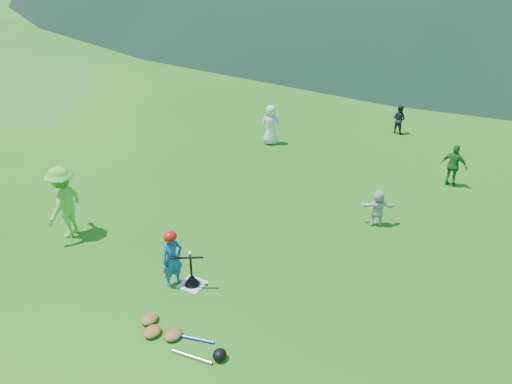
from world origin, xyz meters
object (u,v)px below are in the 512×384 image
at_px(batter_child, 172,259).
at_px(fielder_d, 378,208).
at_px(fielder_b, 399,119).
at_px(batting_tee, 192,280).
at_px(equipment_pile, 173,335).
at_px(home_plate, 192,284).
at_px(adult_coach, 64,202).
at_px(fielder_c, 454,166).
at_px(fielder_a, 271,125).

height_order(batter_child, fielder_d, batter_child).
bearing_deg(fielder_b, fielder_d, 113.60).
distance_m(batting_tee, equipment_pile, 1.43).
bearing_deg(home_plate, fielder_d, 58.72).
height_order(adult_coach, fielder_c, adult_coach).
distance_m(batter_child, fielder_b, 10.43).
height_order(fielder_a, fielder_d, fielder_a).
xyz_separation_m(home_plate, batting_tee, (0.00, 0.00, 0.12)).
height_order(fielder_b, batting_tee, fielder_b).
bearing_deg(batter_child, fielder_c, -5.66).
relative_size(fielder_a, batting_tee, 1.87).
height_order(batter_child, fielder_a, fielder_a).
xyz_separation_m(batter_child, fielder_c, (3.82, 7.09, -0.00)).
bearing_deg(equipment_pile, adult_coach, 160.48).
relative_size(fielder_d, batting_tee, 1.32).
bearing_deg(fielder_b, adult_coach, 77.61).
height_order(home_plate, fielder_a, fielder_a).
xyz_separation_m(home_plate, fielder_c, (3.51, 6.93, 0.58)).
xyz_separation_m(batter_child, batting_tee, (0.31, 0.16, -0.46)).
height_order(fielder_c, fielder_d, fielder_c).
relative_size(fielder_a, fielder_b, 1.31).
relative_size(home_plate, batting_tee, 0.66).
xyz_separation_m(fielder_b, equipment_pile, (-0.62, -11.48, -0.42)).
height_order(home_plate, fielder_b, fielder_b).
height_order(fielder_a, fielder_b, fielder_a).
distance_m(home_plate, batter_child, 0.68).
bearing_deg(fielder_c, fielder_b, -48.91).
height_order(fielder_d, batting_tee, fielder_d).
distance_m(batter_child, adult_coach, 3.20).
height_order(fielder_c, batting_tee, fielder_c).
bearing_deg(home_plate, adult_coach, 178.11).
height_order(adult_coach, fielder_d, adult_coach).
bearing_deg(fielder_a, adult_coach, 50.11).
bearing_deg(fielder_b, batting_tee, 95.88).
height_order(fielder_a, fielder_c, fielder_a).
distance_m(fielder_b, fielder_c, 3.99).
xyz_separation_m(home_plate, batter_child, (-0.31, -0.16, 0.58)).
height_order(home_plate, adult_coach, adult_coach).
distance_m(fielder_b, fielder_d, 6.34).
xyz_separation_m(home_plate, fielder_a, (-2.12, 7.18, 0.63)).
height_order(adult_coach, batting_tee, adult_coach).
bearing_deg(adult_coach, fielder_c, 117.98).
xyz_separation_m(home_plate, fielder_d, (2.40, 3.95, 0.44)).
xyz_separation_m(home_plate, equipment_pile, (0.56, -1.32, 0.06)).
xyz_separation_m(fielder_d, equipment_pile, (-1.84, -5.26, -0.38)).
distance_m(fielder_c, fielder_d, 3.19).
bearing_deg(equipment_pile, fielder_d, 70.73).
distance_m(adult_coach, fielder_b, 11.08).
bearing_deg(adult_coach, home_plate, 71.83).
distance_m(home_plate, fielder_a, 7.51).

